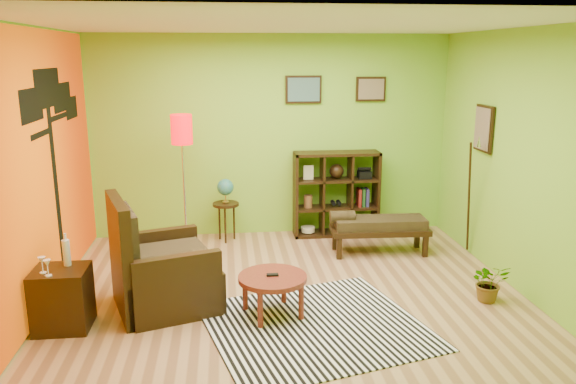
{
  "coord_description": "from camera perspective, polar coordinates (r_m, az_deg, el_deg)",
  "views": [
    {
      "loc": [
        -0.64,
        -5.55,
        2.52
      ],
      "look_at": [
        0.03,
        0.39,
        1.05
      ],
      "focal_mm": 35.0,
      "sensor_mm": 36.0,
      "label": 1
    }
  ],
  "objects": [
    {
      "name": "coffee_table",
      "position": [
        5.57,
        -1.58,
        -9.05
      ],
      "size": [
        0.68,
        0.68,
        0.44
      ],
      "color": "maroon",
      "rests_on": "ground"
    },
    {
      "name": "globe_table",
      "position": [
        7.71,
        -6.37,
        -0.22
      ],
      "size": [
        0.36,
        0.36,
        0.88
      ],
      "color": "black",
      "rests_on": "ground"
    },
    {
      "name": "side_cabinet",
      "position": [
        5.75,
        -21.95,
        -9.96
      ],
      "size": [
        0.5,
        0.45,
        0.9
      ],
      "color": "black",
      "rests_on": "ground"
    },
    {
      "name": "zebra_rug",
      "position": [
        5.5,
        2.77,
        -13.4
      ],
      "size": [
        2.35,
        2.23,
        0.01
      ],
      "primitive_type": "cube",
      "rotation": [
        0.0,
        0.0,
        0.26
      ],
      "color": "white",
      "rests_on": "ground"
    },
    {
      "name": "cube_shelf",
      "position": [
        7.97,
        5.01,
        -0.19
      ],
      "size": [
        1.2,
        0.35,
        1.2
      ],
      "color": "black",
      "rests_on": "ground"
    },
    {
      "name": "armchair",
      "position": [
        5.89,
        -12.94,
        -8.1
      ],
      "size": [
        1.21,
        1.2,
        1.18
      ],
      "color": "black",
      "rests_on": "ground"
    },
    {
      "name": "room_shell",
      "position": [
        5.64,
        -0.8,
        6.47
      ],
      "size": [
        5.04,
        4.54,
        2.82
      ],
      "color": "#7EC130",
      "rests_on": "ground"
    },
    {
      "name": "bench",
      "position": [
        7.33,
        9.04,
        -3.4
      ],
      "size": [
        1.29,
        0.5,
        0.58
      ],
      "color": "black",
      "rests_on": "ground"
    },
    {
      "name": "potted_plant",
      "position": [
        6.3,
        19.74,
        -9.0
      ],
      "size": [
        0.41,
        0.45,
        0.33
      ],
      "primitive_type": "imported",
      "rotation": [
        0.0,
        0.0,
        -0.07
      ],
      "color": "#26661E",
      "rests_on": "ground"
    },
    {
      "name": "ground",
      "position": [
        6.13,
        0.14,
        -10.47
      ],
      "size": [
        5.0,
        5.0,
        0.0
      ],
      "primitive_type": "plane",
      "color": "tan",
      "rests_on": "ground"
    },
    {
      "name": "floor_lamp",
      "position": [
        7.11,
        -10.7,
        4.99
      ],
      "size": [
        0.27,
        0.27,
        1.8
      ],
      "color": "silver",
      "rests_on": "ground"
    }
  ]
}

